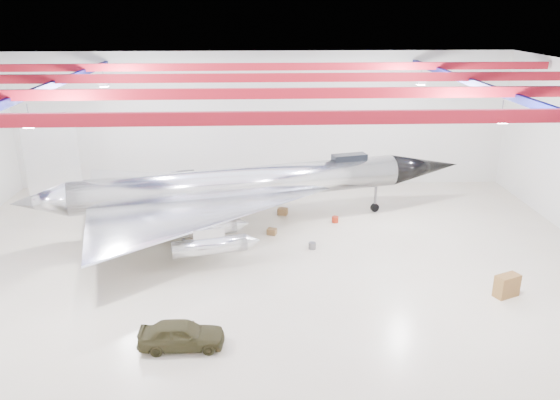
{
  "coord_description": "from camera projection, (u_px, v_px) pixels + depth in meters",
  "views": [
    {
      "loc": [
        -0.63,
        -28.89,
        14.29
      ],
      "look_at": [
        0.8,
        2.0,
        3.27
      ],
      "focal_mm": 35.0,
      "sensor_mm": 36.0,
      "label": 1
    }
  ],
  "objects": [
    {
      "name": "ceiling_structure",
      "position": [
        266.0,
        86.0,
        28.54
      ],
      "size": [
        39.5,
        29.5,
        1.08
      ],
      "color": "maroon",
      "rests_on": "ceiling"
    },
    {
      "name": "crate_ply",
      "position": [
        214.0,
        229.0,
        36.59
      ],
      "size": [
        0.55,
        0.49,
        0.32
      ],
      "primitive_type": "cube",
      "rotation": [
        0.0,
        0.0,
        0.32
      ],
      "color": "olive",
      "rests_on": "floor"
    },
    {
      "name": "engine_drum",
      "position": [
        312.0,
        246.0,
        33.95
      ],
      "size": [
        0.59,
        0.59,
        0.41
      ],
      "primitive_type": "cylinder",
      "rotation": [
        0.0,
        0.0,
        -0.35
      ],
      "color": "#59595B",
      "rests_on": "floor"
    },
    {
      "name": "oil_barrel",
      "position": [
        272.0,
        232.0,
        36.09
      ],
      "size": [
        0.72,
        0.65,
        0.41
      ],
      "primitive_type": "cube",
      "rotation": [
        0.0,
        0.0,
        -0.38
      ],
      "color": "olive",
      "rests_on": "floor"
    },
    {
      "name": "jeep",
      "position": [
        182.0,
        334.0,
        24.01
      ],
      "size": [
        3.78,
        1.52,
        1.29
      ],
      "primitive_type": "imported",
      "rotation": [
        0.0,
        0.0,
        1.57
      ],
      "color": "#35311A",
      "rests_on": "floor"
    },
    {
      "name": "tool_chest",
      "position": [
        335.0,
        219.0,
        38.11
      ],
      "size": [
        0.58,
        0.58,
        0.42
      ],
      "primitive_type": "cylinder",
      "rotation": [
        0.0,
        0.0,
        0.29
      ],
      "color": "#A02410",
      "rests_on": "floor"
    },
    {
      "name": "floor",
      "position": [
        268.0,
        264.0,
        32.01
      ],
      "size": [
        40.0,
        40.0,
        0.0
      ],
      "primitive_type": "plane",
      "color": "beige",
      "rests_on": "ground"
    },
    {
      "name": "spares_box",
      "position": [
        263.0,
        199.0,
        42.22
      ],
      "size": [
        0.51,
        0.51,
        0.34
      ],
      "primitive_type": "cylinder",
      "rotation": [
        0.0,
        0.0,
        0.44
      ],
      "color": "#59595B",
      "rests_on": "floor"
    },
    {
      "name": "wall_back",
      "position": [
        263.0,
        121.0,
        44.28
      ],
      "size": [
        40.0,
        0.0,
        40.0
      ],
      "primitive_type": "plane",
      "rotation": [
        1.57,
        0.0,
        0.0
      ],
      "color": "silver",
      "rests_on": "floor"
    },
    {
      "name": "parts_bin",
      "position": [
        283.0,
        211.0,
        39.54
      ],
      "size": [
        0.82,
        0.74,
        0.47
      ],
      "primitive_type": "cube",
      "rotation": [
        0.0,
        0.0,
        -0.37
      ],
      "color": "olive",
      "rests_on": "floor"
    },
    {
      "name": "jet_aircraft",
      "position": [
        242.0,
        188.0,
        36.59
      ],
      "size": [
        30.47,
        21.33,
        8.43
      ],
      "rotation": [
        0.0,
        0.0,
        0.24
      ],
      "color": "silver",
      "rests_on": "floor"
    },
    {
      "name": "ceiling",
      "position": [
        266.0,
        73.0,
        28.32
      ],
      "size": [
        40.0,
        40.0,
        0.0
      ],
      "primitive_type": "plane",
      "rotation": [
        3.14,
        0.0,
        0.0
      ],
      "color": "#0A0F38",
      "rests_on": "wall_back"
    },
    {
      "name": "desk",
      "position": [
        507.0,
        286.0,
        28.3
      ],
      "size": [
        1.45,
        1.11,
        1.19
      ],
      "primitive_type": "cube",
      "rotation": [
        0.0,
        0.0,
        0.41
      ],
      "color": "brown",
      "rests_on": "floor"
    },
    {
      "name": "crate_small",
      "position": [
        158.0,
        211.0,
        39.84
      ],
      "size": [
        0.49,
        0.42,
        0.3
      ],
      "primitive_type": "cube",
      "rotation": [
        0.0,
        0.0,
        -0.19
      ],
      "color": "#59595B",
      "rests_on": "floor"
    },
    {
      "name": "toolbox_red",
      "position": [
        200.0,
        221.0,
        38.01
      ],
      "size": [
        0.48,
        0.4,
        0.32
      ],
      "primitive_type": "cube",
      "rotation": [
        0.0,
        0.0,
        0.08
      ],
      "color": "#A02410",
      "rests_on": "floor"
    }
  ]
}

